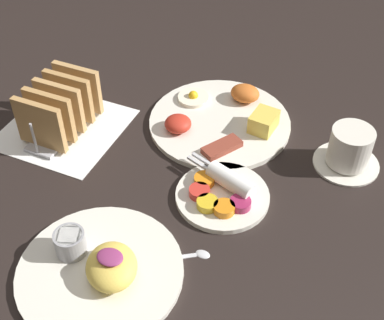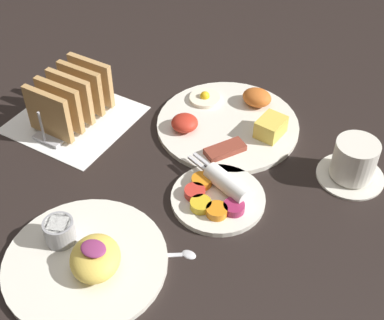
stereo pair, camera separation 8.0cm
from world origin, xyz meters
The scene contains 8 objects.
ground_plane centered at (0.00, 0.00, 0.00)m, with size 3.00×3.00×0.00m, color black.
napkin_flat centered at (-0.19, 0.05, 0.00)m, with size 0.22×0.22×0.00m.
plate_breakfast centered at (0.08, 0.19, 0.01)m, with size 0.28×0.28×0.05m.
plate_condiments centered at (0.16, 0.00, 0.01)m, with size 0.17×0.16×0.04m.
plate_foreground centered at (0.05, -0.22, 0.01)m, with size 0.25×0.25×0.06m.
toast_rack centered at (-0.19, 0.05, 0.05)m, with size 0.10×0.18×0.10m.
coffee_cup centered at (0.34, 0.17, 0.04)m, with size 0.12×0.12×0.08m.
teaspoon centered at (0.15, -0.14, 0.00)m, with size 0.11×0.08×0.01m.
Camera 1 is at (0.36, -0.59, 0.67)m, focal length 50.00 mm.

